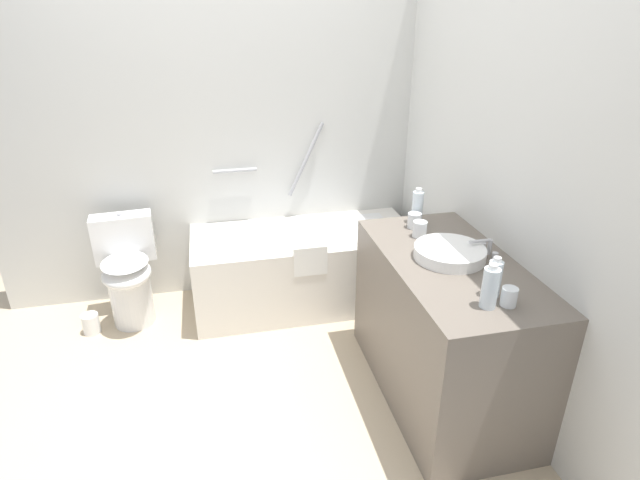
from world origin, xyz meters
TOP-DOWN VIEW (x-y plane):
  - ground_plane at (0.00, 0.00)m, footprint 3.75×3.75m
  - wall_back_tiled at (0.00, 1.24)m, footprint 3.15×0.10m
  - wall_right_mirror at (1.42, 0.00)m, footprint 0.10×2.78m
  - bathtub at (0.51, 0.85)m, footprint 1.55×0.68m
  - toilet at (-0.69, 0.88)m, footprint 0.40×0.51m
  - vanity_counter at (1.06, -0.26)m, footprint 0.62×1.22m
  - sink_basin at (1.06, -0.23)m, footprint 0.36×0.36m
  - sink_faucet at (1.27, -0.23)m, footprint 0.13×0.15m
  - water_bottle_0 at (1.02, -0.69)m, footprint 0.07×0.07m
  - water_bottle_1 at (1.08, 0.25)m, footprint 0.07×0.07m
  - water_bottle_2 at (1.08, -0.61)m, footprint 0.06×0.06m
  - drinking_glass_0 at (1.02, 0.05)m, footprint 0.08×0.08m
  - drinking_glass_1 at (1.03, 0.18)m, footprint 0.08×0.08m
  - drinking_glass_2 at (1.11, -0.70)m, footprint 0.07×0.07m
  - toilet_paper_roll at (-0.95, 0.77)m, footprint 0.11×0.11m

SIDE VIEW (x-z plane):
  - ground_plane at x=0.00m, z-range 0.00..0.00m
  - toilet_paper_roll at x=-0.95m, z-range 0.00..0.14m
  - bathtub at x=0.51m, z-range -0.33..0.92m
  - toilet at x=-0.69m, z-range -0.01..0.73m
  - vanity_counter at x=1.06m, z-range 0.00..0.83m
  - sink_basin at x=1.06m, z-range 0.83..0.89m
  - sink_faucet at x=1.27m, z-range 0.82..0.91m
  - drinking_glass_2 at x=1.11m, z-range 0.83..0.91m
  - drinking_glass_1 at x=1.03m, z-range 0.83..0.91m
  - drinking_glass_0 at x=1.02m, z-range 0.83..0.92m
  - water_bottle_2 at x=1.08m, z-range 0.82..1.01m
  - water_bottle_0 at x=1.02m, z-range 0.82..1.02m
  - water_bottle_1 at x=1.08m, z-range 0.82..1.03m
  - wall_back_tiled at x=0.00m, z-range 0.00..2.37m
  - wall_right_mirror at x=1.42m, z-range 0.00..2.37m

